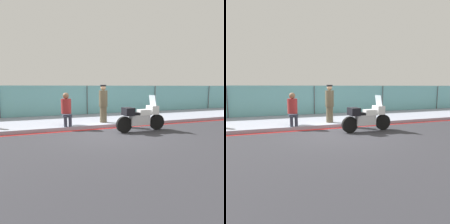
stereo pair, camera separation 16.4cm
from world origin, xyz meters
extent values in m
plane|color=#2D2D33|center=(0.00, 0.00, 0.00)|extent=(120.00, 120.00, 0.00)
cube|color=#8E93A3|center=(0.00, 2.75, 0.08)|extent=(34.00, 3.51, 0.15)
cube|color=red|center=(0.00, 0.91, 0.00)|extent=(34.00, 0.18, 0.01)
cube|color=#6BB2B7|center=(0.00, 4.59, 0.91)|extent=(32.30, 0.08, 1.82)
cylinder|color=#4C4C51|center=(0.00, 4.49, 0.91)|extent=(0.05, 0.05, 1.82)
cylinder|color=#4C4C51|center=(4.58, 4.49, 0.91)|extent=(0.05, 0.05, 1.82)
cylinder|color=#4C4C51|center=(9.15, 4.49, 0.91)|extent=(0.05, 0.05, 1.82)
cylinder|color=black|center=(1.91, 0.01, 0.32)|extent=(0.64, 0.17, 0.63)
cylinder|color=black|center=(0.41, -0.07, 0.32)|extent=(0.64, 0.17, 0.63)
cube|color=silver|center=(1.09, -0.04, 0.46)|extent=(0.84, 0.32, 0.41)
cube|color=white|center=(1.29, -0.02, 0.76)|extent=(0.54, 0.33, 0.22)
cube|color=black|center=(1.00, -0.04, 0.72)|extent=(0.61, 0.31, 0.10)
cube|color=white|center=(1.68, 0.00, 0.84)|extent=(0.34, 0.49, 0.34)
cube|color=silver|center=(1.68, 0.00, 1.22)|extent=(0.13, 0.42, 0.42)
cube|color=black|center=(0.58, -0.06, 0.82)|extent=(0.39, 0.52, 0.30)
cylinder|color=brown|center=(0.08, 1.57, 0.51)|extent=(0.32, 0.32, 0.72)
cylinder|color=brown|center=(0.08, 1.57, 1.24)|extent=(0.38, 0.38, 0.72)
sphere|color=tan|center=(0.08, 1.57, 1.72)|extent=(0.24, 0.24, 0.24)
cylinder|color=black|center=(0.08, 1.57, 1.82)|extent=(0.27, 0.27, 0.05)
cylinder|color=#2D3342|center=(-1.66, 1.11, 0.37)|extent=(0.13, 0.13, 0.44)
cylinder|color=#2D3342|center=(-1.47, 1.11, 0.37)|extent=(0.13, 0.13, 0.44)
cube|color=#2D3342|center=(-1.57, 1.33, 0.59)|extent=(0.36, 0.44, 0.10)
cylinder|color=maroon|center=(-1.57, 1.55, 0.95)|extent=(0.42, 0.42, 0.62)
sphere|color=brown|center=(-1.57, 1.55, 1.39)|extent=(0.26, 0.26, 0.26)
camera|label=1|loc=(-2.57, -7.01, 1.77)|focal=32.00mm
camera|label=2|loc=(-2.41, -7.06, 1.77)|focal=32.00mm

